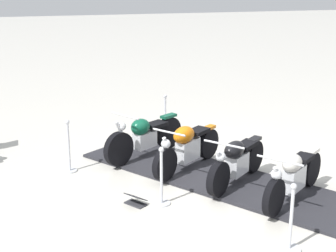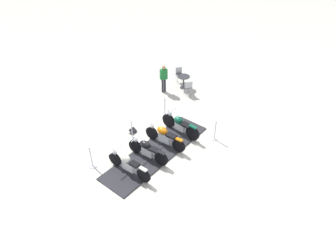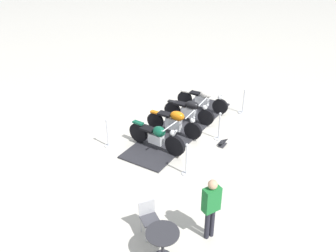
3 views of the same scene
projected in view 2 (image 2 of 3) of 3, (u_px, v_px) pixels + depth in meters
name	position (u px, v px, depth m)	size (l,w,h in m)	color
ground_plane	(157.00, 152.00, 13.58)	(80.00, 80.00, 0.00)	beige
display_platform	(157.00, 151.00, 13.57)	(5.63, 1.57, 0.05)	#28282D
motorcycle_forest	(180.00, 125.00, 14.36)	(1.28, 1.94, 1.03)	black
motorcycle_copper	(164.00, 136.00, 13.64)	(1.42, 1.78, 0.94)	black
motorcycle_black	(147.00, 150.00, 12.94)	(1.41, 1.65, 0.93)	black
motorcycle_cream	(128.00, 164.00, 12.24)	(1.44, 1.81, 0.93)	black
stanchion_left_front	(215.00, 133.00, 14.09)	(0.29, 0.29, 1.03)	silver
stanchion_right_front	(165.00, 110.00, 15.60)	(0.28, 0.28, 1.08)	silver
stanchion_right_mid	(132.00, 133.00, 14.14)	(0.31, 0.31, 1.04)	silver
stanchion_right_rear	(92.00, 161.00, 12.68)	(0.36, 0.36, 1.03)	silver
info_placard	(133.00, 132.00, 14.66)	(0.42, 0.40, 0.21)	#333338
cafe_table	(184.00, 79.00, 17.86)	(0.74, 0.74, 0.77)	#2D2D33
cafe_chair_near_table	(188.00, 87.00, 17.26)	(0.41, 0.41, 0.88)	#B7B7BC
cafe_chair_across_table	(179.00, 74.00, 18.51)	(0.41, 0.41, 0.91)	#B7B7BC
bystander_person	(164.00, 76.00, 17.23)	(0.42, 0.27, 1.67)	#23232D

